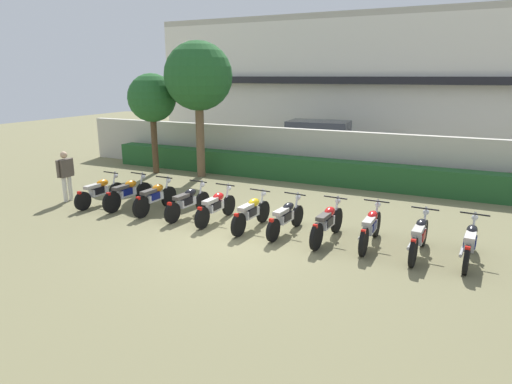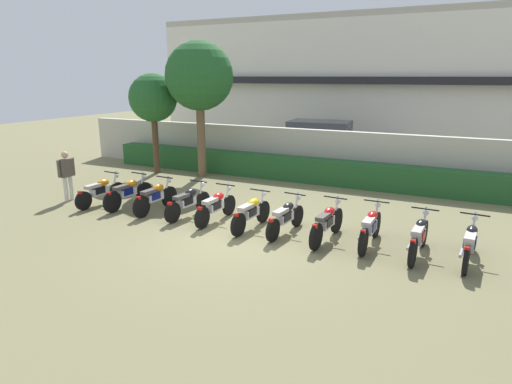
# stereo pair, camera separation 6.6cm
# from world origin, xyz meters

# --- Properties ---
(ground) EXTENTS (60.00, 60.00, 0.00)m
(ground) POSITION_xyz_m (0.00, 0.00, 0.00)
(ground) COLOR olive
(building) EXTENTS (23.82, 6.50, 6.93)m
(building) POSITION_xyz_m (0.00, 16.59, 3.46)
(building) COLOR silver
(building) RESTS_ON ground
(compound_wall) EXTENTS (22.63, 0.30, 1.89)m
(compound_wall) POSITION_xyz_m (0.00, 7.23, 0.94)
(compound_wall) COLOR #BCB7A8
(compound_wall) RESTS_ON ground
(hedge_row) EXTENTS (18.10, 0.70, 0.90)m
(hedge_row) POSITION_xyz_m (0.00, 6.53, 0.45)
(hedge_row) COLOR #235628
(hedge_row) RESTS_ON ground
(parked_car) EXTENTS (4.62, 2.34, 1.89)m
(parked_car) POSITION_xyz_m (-1.10, 10.42, 0.94)
(parked_car) COLOR navy
(parked_car) RESTS_ON ground
(tree_near_inspector) EXTENTS (1.89, 1.89, 3.97)m
(tree_near_inspector) POSITION_xyz_m (-6.50, 5.33, 2.99)
(tree_near_inspector) COLOR #4C3823
(tree_near_inspector) RESTS_ON ground
(tree_far_side) EXTENTS (2.58, 2.58, 5.15)m
(tree_far_side) POSITION_xyz_m (-4.50, 5.62, 3.81)
(tree_far_side) COLOR brown
(tree_far_side) RESTS_ON ground
(motorcycle_in_row_0) EXTENTS (0.60, 1.90, 0.94)m
(motorcycle_in_row_0) POSITION_xyz_m (-5.14, 0.86, 0.44)
(motorcycle_in_row_0) COLOR black
(motorcycle_in_row_0) RESTS_ON ground
(motorcycle_in_row_1) EXTENTS (0.60, 1.94, 0.97)m
(motorcycle_in_row_1) POSITION_xyz_m (-4.17, 1.03, 0.46)
(motorcycle_in_row_1) COLOR black
(motorcycle_in_row_1) RESTS_ON ground
(motorcycle_in_row_2) EXTENTS (0.60, 1.85, 0.97)m
(motorcycle_in_row_2) POSITION_xyz_m (-3.12, 0.99, 0.46)
(motorcycle_in_row_2) COLOR black
(motorcycle_in_row_2) RESTS_ON ground
(motorcycle_in_row_3) EXTENTS (0.60, 1.91, 0.94)m
(motorcycle_in_row_3) POSITION_xyz_m (-2.03, 1.04, 0.44)
(motorcycle_in_row_3) COLOR black
(motorcycle_in_row_3) RESTS_ON ground
(motorcycle_in_row_4) EXTENTS (0.60, 1.91, 0.95)m
(motorcycle_in_row_4) POSITION_xyz_m (-1.09, 1.01, 0.44)
(motorcycle_in_row_4) COLOR black
(motorcycle_in_row_4) RESTS_ON ground
(motorcycle_in_row_5) EXTENTS (0.60, 1.85, 0.96)m
(motorcycle_in_row_5) POSITION_xyz_m (0.04, 0.88, 0.45)
(motorcycle_in_row_5) COLOR black
(motorcycle_in_row_5) RESTS_ON ground
(motorcycle_in_row_6) EXTENTS (0.60, 1.89, 0.94)m
(motorcycle_in_row_6) POSITION_xyz_m (0.97, 0.96, 0.44)
(motorcycle_in_row_6) COLOR black
(motorcycle_in_row_6) RESTS_ON ground
(motorcycle_in_row_7) EXTENTS (0.60, 1.99, 0.98)m
(motorcycle_in_row_7) POSITION_xyz_m (2.06, 0.92, 0.46)
(motorcycle_in_row_7) COLOR black
(motorcycle_in_row_7) RESTS_ON ground
(motorcycle_in_row_8) EXTENTS (0.60, 1.98, 0.98)m
(motorcycle_in_row_8) POSITION_xyz_m (3.06, 1.04, 0.46)
(motorcycle_in_row_8) COLOR black
(motorcycle_in_row_8) RESTS_ON ground
(motorcycle_in_row_9) EXTENTS (0.60, 1.98, 0.97)m
(motorcycle_in_row_9) POSITION_xyz_m (4.15, 0.92, 0.45)
(motorcycle_in_row_9) COLOR black
(motorcycle_in_row_9) RESTS_ON ground
(motorcycle_in_row_10) EXTENTS (0.60, 1.95, 0.96)m
(motorcycle_in_row_10) POSITION_xyz_m (5.16, 1.00, 0.45)
(motorcycle_in_row_10) COLOR black
(motorcycle_in_row_10) RESTS_ON ground
(inspector_person) EXTENTS (0.22, 0.65, 1.59)m
(inspector_person) POSITION_xyz_m (-6.40, 0.75, 0.93)
(inspector_person) COLOR silver
(inspector_person) RESTS_ON ground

